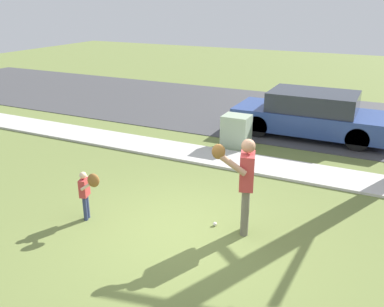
% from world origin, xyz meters
% --- Properties ---
extents(ground_plane, '(48.00, 48.00, 0.00)m').
position_xyz_m(ground_plane, '(0.00, 3.50, 0.00)').
color(ground_plane, olive).
extents(sidewalk_strip, '(36.00, 1.20, 0.06)m').
position_xyz_m(sidewalk_strip, '(0.00, 3.60, 0.03)').
color(sidewalk_strip, beige).
rests_on(sidewalk_strip, ground).
extents(road_surface, '(36.00, 6.80, 0.02)m').
position_xyz_m(road_surface, '(0.00, 8.60, 0.01)').
color(road_surface, '#424244').
rests_on(road_surface, ground).
extents(person_adult, '(0.67, 0.78, 1.74)m').
position_xyz_m(person_adult, '(0.86, 0.45, 1.07)').
color(person_adult, '#6B6656').
rests_on(person_adult, ground).
extents(person_child, '(0.51, 0.33, 1.00)m').
position_xyz_m(person_child, '(-1.84, -0.39, 0.66)').
color(person_child, navy).
rests_on(person_child, ground).
extents(baseball, '(0.07, 0.07, 0.07)m').
position_xyz_m(baseball, '(0.34, 0.45, 0.04)').
color(baseball, white).
rests_on(baseball, ground).
extents(utility_cabinet, '(0.73, 0.60, 0.91)m').
position_xyz_m(utility_cabinet, '(-0.82, 4.65, 0.46)').
color(utility_cabinet, '#9EB293').
rests_on(utility_cabinet, ground).
extents(parked_wagon_blue, '(4.50, 1.80, 1.33)m').
position_xyz_m(parked_wagon_blue, '(0.84, 6.58, 0.66)').
color(parked_wagon_blue, '#2D478C').
rests_on(parked_wagon_blue, road_surface).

